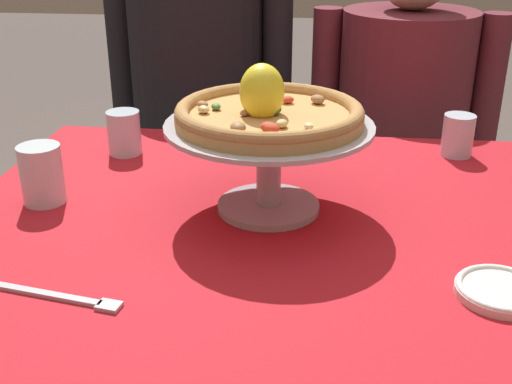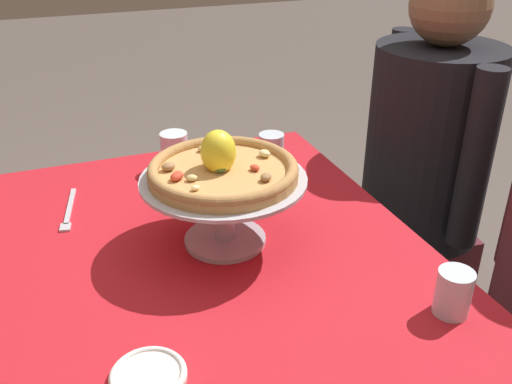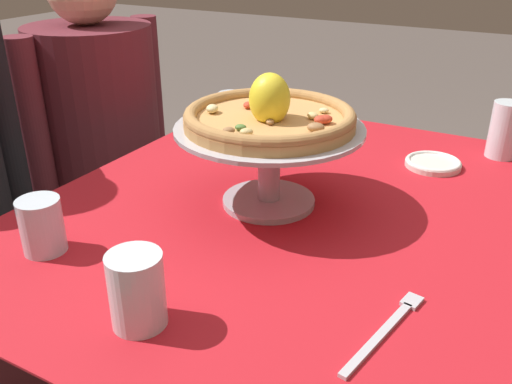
# 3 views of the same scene
# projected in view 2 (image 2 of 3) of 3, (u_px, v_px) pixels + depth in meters

# --- Properties ---
(dining_table) EXTENTS (1.14, 0.94, 0.74)m
(dining_table) POSITION_uv_depth(u_px,v_px,m) (209.00, 291.00, 1.30)
(dining_table) COLOR brown
(dining_table) RESTS_ON ground
(pizza_stand) EXTENTS (0.36, 0.36, 0.16)m
(pizza_stand) POSITION_uv_depth(u_px,v_px,m) (224.00, 199.00, 1.23)
(pizza_stand) COLOR #B7B7C1
(pizza_stand) RESTS_ON dining_table
(pizza) EXTENTS (0.32, 0.32, 0.10)m
(pizza) POSITION_uv_depth(u_px,v_px,m) (222.00, 168.00, 1.19)
(pizza) COLOR tan
(pizza) RESTS_ON pizza_stand
(water_glass_back_right) EXTENTS (0.07, 0.07, 0.09)m
(water_glass_back_right) POSITION_uv_depth(u_px,v_px,m) (453.00, 295.00, 1.04)
(water_glass_back_right) COLOR silver
(water_glass_back_right) RESTS_ON dining_table
(water_glass_back_left) EXTENTS (0.07, 0.07, 0.09)m
(water_glass_back_left) POSITION_uv_depth(u_px,v_px,m) (271.00, 151.00, 1.61)
(water_glass_back_left) COLOR silver
(water_glass_back_left) RESTS_ON dining_table
(water_glass_side_left) EXTENTS (0.08, 0.08, 0.11)m
(water_glass_side_left) POSITION_uv_depth(u_px,v_px,m) (175.00, 153.00, 1.59)
(water_glass_side_left) COLOR silver
(water_glass_side_left) RESTS_ON dining_table
(side_plate) EXTENTS (0.12, 0.12, 0.02)m
(side_plate) POSITION_uv_depth(u_px,v_px,m) (148.00, 376.00, 0.91)
(side_plate) COLOR silver
(side_plate) RESTS_ON dining_table
(dinner_fork) EXTENTS (0.21, 0.06, 0.01)m
(dinner_fork) POSITION_uv_depth(u_px,v_px,m) (69.00, 211.00, 1.39)
(dinner_fork) COLOR #B7B7C1
(dinner_fork) RESTS_ON dining_table
(diner_left) EXTENTS (0.53, 0.41, 1.27)m
(diner_left) POSITION_uv_depth(u_px,v_px,m) (424.00, 180.00, 1.78)
(diner_left) COLOR maroon
(diner_left) RESTS_ON ground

